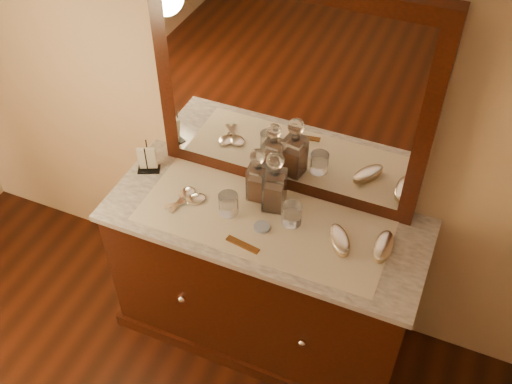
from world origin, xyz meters
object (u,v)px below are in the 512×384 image
hand_mirror_inner (192,200)px  dresser_cabinet (264,280)px  napkin_rack (147,160)px  decanter_right (275,187)px  comb (243,245)px  brush_far (383,247)px  mirror_frame (289,94)px  hand_mirror_outer (185,195)px  brush_near (339,240)px  decanter_left (257,179)px  pin_dish (262,227)px

hand_mirror_inner → dresser_cabinet: bearing=5.5°
napkin_rack → decanter_right: decanter_right is taller
comb → brush_far: 0.58m
mirror_frame → napkin_rack: mirror_frame is taller
mirror_frame → hand_mirror_inner: mirror_frame is taller
brush_far → hand_mirror_inner: size_ratio=1.03×
dresser_cabinet → hand_mirror_inner: hand_mirror_inner is taller
decanter_right → brush_far: bearing=-7.0°
hand_mirror_outer → hand_mirror_inner: bearing=-18.8°
mirror_frame → decanter_right: bearing=-86.2°
decanter_right → brush_near: bearing=-16.5°
decanter_left → decanter_right: bearing=-17.7°
dresser_cabinet → brush_near: (0.35, -0.02, 0.47)m
decanter_right → decanter_left: bearing=162.3°
pin_dish → hand_mirror_inner: (-0.35, 0.03, 0.00)m
dresser_cabinet → decanter_right: 0.57m
hand_mirror_outer → hand_mirror_inner: size_ratio=1.09×
mirror_frame → decanter_left: mirror_frame is taller
dresser_cabinet → hand_mirror_inner: 0.57m
hand_mirror_inner → decanter_left: bearing=28.9°
decanter_left → brush_far: 0.62m
dresser_cabinet → brush_far: bearing=1.9°
pin_dish → hand_mirror_outer: bearing=173.9°
mirror_frame → hand_mirror_outer: mirror_frame is taller
decanter_left → hand_mirror_outer: 0.34m
dresser_cabinet → mirror_frame: (0.00, 0.25, 0.94)m
pin_dish → brush_near: (0.33, 0.04, 0.02)m
decanter_right → brush_far: size_ratio=1.78×
brush_near → hand_mirror_inner: 0.69m
pin_dish → dresser_cabinet: bearing=101.0°
pin_dish → napkin_rack: napkin_rack is taller
hand_mirror_inner → pin_dish: bearing=-4.4°
brush_far → decanter_right: bearing=173.0°
decanter_left → brush_near: 0.45m
napkin_rack → decanter_left: bearing=3.3°
brush_far → pin_dish: bearing=-171.4°
mirror_frame → brush_far: (0.52, -0.23, -0.47)m
brush_near → hand_mirror_inner: brush_near is taller
comb → napkin_rack: napkin_rack is taller
dresser_cabinet → brush_near: bearing=-3.2°
pin_dish → comb: bearing=-106.4°
napkin_rack → decanter_left: decanter_left is taller
napkin_rack → brush_near: size_ratio=0.84×
dresser_cabinet → decanter_right: size_ratio=4.48×
pin_dish → decanter_left: (-0.09, 0.17, 0.10)m
hand_mirror_outer → pin_dish: bearing=-6.1°
pin_dish → napkin_rack: size_ratio=0.46×
comb → brush_near: brush_near is taller
brush_far → napkin_rack: bearing=177.0°
dresser_cabinet → napkin_rack: napkin_rack is taller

